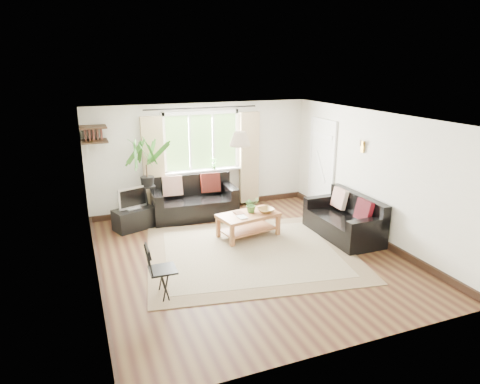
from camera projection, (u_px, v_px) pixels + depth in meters
name	position (u px, v px, depth m)	size (l,w,h in m)	color
floor	(248.00, 256.00, 7.46)	(5.50, 5.50, 0.00)	black
ceiling	(249.00, 117.00, 6.76)	(5.50, 5.50, 0.00)	white
wall_back	(202.00, 157.00, 9.56)	(5.00, 0.02, 2.40)	silver
wall_front	(346.00, 257.00, 4.66)	(5.00, 0.02, 2.40)	silver
wall_left	(91.00, 208.00, 6.23)	(0.02, 5.50, 2.40)	silver
wall_right	(372.00, 176.00, 7.98)	(0.02, 5.50, 2.40)	silver
rug	(251.00, 253.00, 7.55)	(3.57, 3.06, 0.02)	#BCAE92
window	(202.00, 142.00, 9.42)	(2.50, 0.16, 2.16)	white
door	(321.00, 167.00, 9.54)	(0.06, 0.96, 2.06)	silver
corner_shelf	(94.00, 134.00, 8.35)	(0.50, 0.50, 0.34)	black
pendant_lamp	(240.00, 135.00, 7.22)	(0.36, 0.36, 0.54)	beige
wall_sconce	(362.00, 145.00, 8.07)	(0.12, 0.12, 0.28)	beige
sofa_back	(194.00, 199.00, 9.21)	(1.79, 0.90, 0.84)	black
sofa_right	(343.00, 217.00, 8.19)	(0.82, 1.65, 0.77)	black
coffee_table	(248.00, 225.00, 8.22)	(1.14, 0.62, 0.46)	brown
table_plant	(251.00, 204.00, 8.20)	(0.28, 0.24, 0.31)	#3C6829
bowl	(266.00, 210.00, 8.22)	(0.32, 0.32, 0.08)	brown
book_a	(238.00, 218.00, 7.92)	(0.16, 0.22, 0.02)	silver
book_b	(235.00, 214.00, 8.13)	(0.16, 0.22, 0.02)	brown
tv_stand	(134.00, 219.00, 8.62)	(0.79, 0.44, 0.42)	black
tv	(133.00, 198.00, 8.49)	(0.60, 0.20, 0.46)	#A5A5AA
palm_stand	(147.00, 182.00, 8.67)	(0.70, 0.70, 1.80)	black
folding_chair	(163.00, 271.00, 6.06)	(0.41, 0.41, 0.80)	black
sill_plant	(214.00, 163.00, 9.58)	(0.14, 0.10, 0.27)	#2D6023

